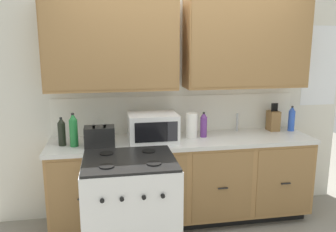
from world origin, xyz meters
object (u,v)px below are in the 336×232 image
knife_block (273,120)px  bottle_green (74,130)px  bottle_dark (62,132)px  toaster (100,136)px  paper_towel_roll (192,125)px  stove_range (130,212)px  microwave (153,128)px  bottle_blue (292,119)px  bottle_violet (204,125)px

knife_block → bottle_green: bottle_green is taller
bottle_dark → bottle_green: bearing=-22.3°
toaster → paper_towel_roll: size_ratio=1.08×
stove_range → microwave: 0.87m
bottle_dark → bottle_blue: size_ratio=0.98×
toaster → bottle_green: 0.25m
bottle_green → bottle_blue: bearing=4.6°
stove_range → paper_towel_roll: paper_towel_roll is taller
stove_range → bottle_violet: bearing=39.2°
toaster → paper_towel_roll: 0.94m
knife_block → bottle_blue: 0.20m
paper_towel_roll → microwave: bearing=-170.7°
stove_range → bottle_violet: size_ratio=3.62×
paper_towel_roll → bottle_dark: size_ratio=0.95×
bottle_green → bottle_violet: bottle_green is taller
stove_range → bottle_green: 0.94m
stove_range → bottle_dark: bearing=134.4°
stove_range → knife_block: 1.92m
knife_block → paper_towel_roll: 0.98m
bottle_blue → bottle_green: 2.33m
microwave → toaster: bearing=-171.6°
bottle_dark → bottle_violet: (1.41, 0.06, -0.01)m
bottle_blue → toaster: bearing=-173.8°
stove_range → bottle_green: (-0.48, 0.56, 0.59)m
knife_block → toaster: bearing=-171.6°
paper_towel_roll → bottle_dark: bottle_dark is taller
microwave → bottle_blue: (1.57, 0.15, -0.00)m
bottle_violet → bottle_blue: bearing=4.4°
paper_towel_roll → bottle_dark: 1.28m
stove_range → microwave: size_ratio=1.98×
knife_block → bottle_dark: bearing=-175.2°
microwave → bottle_violet: microwave is taller
microwave → paper_towel_roll: microwave is taller
knife_block → bottle_blue: size_ratio=1.11×
bottle_violet → toaster: bearing=-171.9°
bottle_dark → bottle_green: (0.11, -0.05, 0.02)m
bottle_blue → knife_block: bearing=165.2°
paper_towel_roll → bottle_blue: size_ratio=0.93×
stove_range → microwave: bearing=65.1°
stove_range → bottle_green: size_ratio=2.97×
knife_block → paper_towel_roll: size_ratio=1.19×
bottle_blue → microwave: bearing=-174.5°
stove_range → bottle_green: bearing=130.6°
toaster → bottle_violet: (1.06, 0.15, 0.03)m
toaster → bottle_violet: 1.07m
microwave → toaster: 0.52m
stove_range → paper_towel_roll: (0.68, 0.66, 0.56)m
bottle_dark → toaster: bearing=-14.3°
paper_towel_roll → bottle_blue: 1.17m
toaster → bottle_violet: size_ratio=1.07×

